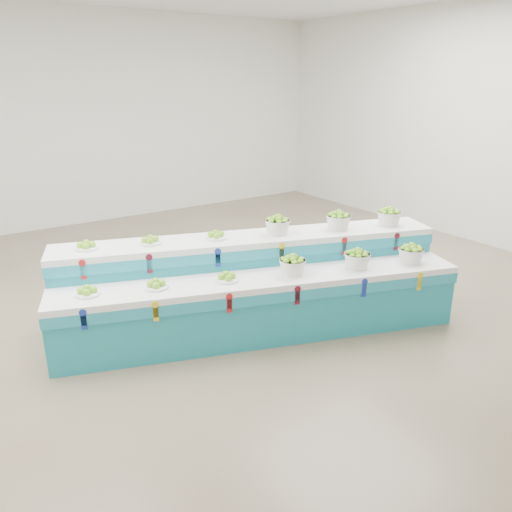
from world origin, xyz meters
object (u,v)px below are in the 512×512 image
object	(u,v)px
plate_upper_mid	(150,240)
basket_upper_right	(389,217)
basket_lower_left	(292,265)
display_stand	(256,286)

from	to	relation	value
plate_upper_mid	basket_upper_right	bearing A→B (deg)	-18.93
basket_lower_left	basket_upper_right	xyz separation A→B (m)	(1.56, 0.06, 0.30)
plate_upper_mid	basket_upper_right	world-z (taller)	basket_upper_right
display_stand	basket_lower_left	world-z (taller)	display_stand
basket_upper_right	plate_upper_mid	bearing A→B (deg)	161.07
display_stand	plate_upper_mid	xyz separation A→B (m)	(-0.98, 0.63, 0.56)
basket_lower_left	display_stand	bearing A→B (deg)	121.49
plate_upper_mid	basket_upper_right	xyz separation A→B (m)	(2.77, -0.95, 0.06)
plate_upper_mid	basket_upper_right	size ratio (longest dim) A/B	0.84
plate_upper_mid	display_stand	bearing A→B (deg)	-32.73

